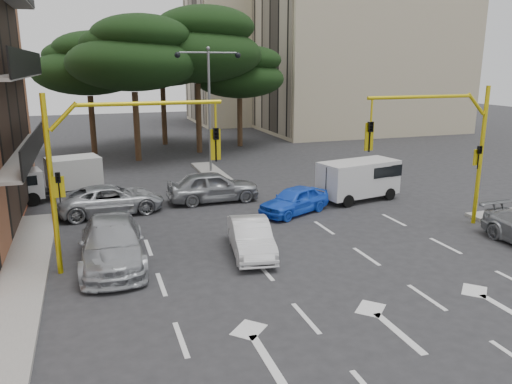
% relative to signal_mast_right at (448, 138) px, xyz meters
% --- Properties ---
extents(ground, '(120.00, 120.00, 0.00)m').
position_rel_signal_mast_right_xyz_m(ground, '(-6.80, -1.99, -3.88)').
color(ground, '#28282B').
rests_on(ground, ground).
extents(median_strip, '(1.40, 6.00, 0.15)m').
position_rel_signal_mast_right_xyz_m(median_strip, '(-6.80, 14.01, -3.81)').
color(median_strip, gray).
rests_on(median_strip, ground).
extents(apartment_beige_near, '(20.20, 12.15, 18.70)m').
position_rel_signal_mast_right_xyz_m(apartment_beige_near, '(13.15, 30.01, 5.47)').
color(apartment_beige_near, '#BEB28E').
rests_on(apartment_beige_near, ground).
extents(apartment_beige_far, '(16.20, 12.15, 16.70)m').
position_rel_signal_mast_right_xyz_m(apartment_beige_far, '(6.15, 42.01, 4.47)').
color(apartment_beige_far, '#BEB28E').
rests_on(apartment_beige_far, ground).
extents(pine_left_near, '(9.15, 9.15, 10.23)m').
position_rel_signal_mast_right_xyz_m(pine_left_near, '(-10.75, 19.96, 3.72)').
color(pine_left_near, '#382616').
rests_on(pine_left_near, ground).
extents(pine_center, '(9.98, 9.98, 11.16)m').
position_rel_signal_mast_right_xyz_m(pine_center, '(-5.75, 21.96, 4.41)').
color(pine_center, '#382616').
rests_on(pine_center, ground).
extents(pine_left_far, '(8.32, 8.32, 9.30)m').
position_rel_signal_mast_right_xyz_m(pine_left_far, '(-13.75, 23.96, 3.03)').
color(pine_left_far, '#382616').
rests_on(pine_left_far, ground).
extents(pine_right, '(7.49, 7.49, 8.37)m').
position_rel_signal_mast_right_xyz_m(pine_right, '(-1.75, 23.96, 2.33)').
color(pine_right, '#382616').
rests_on(pine_right, ground).
extents(pine_back, '(9.15, 9.15, 10.23)m').
position_rel_signal_mast_right_xyz_m(pine_back, '(-7.75, 26.96, 3.72)').
color(pine_back, '#382616').
rests_on(pine_back, ground).
extents(signal_mast_right, '(5.79, 0.37, 6.00)m').
position_rel_signal_mast_right_xyz_m(signal_mast_right, '(0.00, 0.00, 0.00)').
color(signal_mast_right, gold).
rests_on(signal_mast_right, ground).
extents(signal_mast_left, '(5.79, 0.37, 6.00)m').
position_rel_signal_mast_right_xyz_m(signal_mast_left, '(-13.61, 0.00, 0.00)').
color(signal_mast_left, gold).
rests_on(signal_mast_left, ground).
extents(street_lamp_center, '(4.16, 0.36, 7.77)m').
position_rel_signal_mast_right_xyz_m(street_lamp_center, '(-6.80, 14.01, 1.54)').
color(street_lamp_center, slate).
rests_on(street_lamp_center, median_strip).
extents(car_white_hatch, '(1.96, 4.08, 1.29)m').
position_rel_signal_mast_right_xyz_m(car_white_hatch, '(-8.74, -0.36, -3.24)').
color(car_white_hatch, silver).
rests_on(car_white_hatch, ground).
extents(car_blue_compact, '(4.06, 3.00, 1.29)m').
position_rel_signal_mast_right_xyz_m(car_blue_compact, '(-5.19, 3.94, -3.24)').
color(car_blue_compact, blue).
rests_on(car_blue_compact, ground).
extents(car_silver_wagon, '(2.36, 5.43, 1.55)m').
position_rel_signal_mast_right_xyz_m(car_silver_wagon, '(-13.66, 0.27, -3.11)').
color(car_silver_wagon, '#A6A9AF').
rests_on(car_silver_wagon, ground).
extents(car_silver_cross_a, '(5.13, 2.84, 1.36)m').
position_rel_signal_mast_right_xyz_m(car_silver_cross_a, '(-13.37, 6.70, -3.21)').
color(car_silver_cross_a, '#ABAFB3').
rests_on(car_silver_cross_a, ground).
extents(car_silver_cross_b, '(4.68, 1.89, 1.59)m').
position_rel_signal_mast_right_xyz_m(car_silver_cross_b, '(-8.31, 7.23, -3.09)').
color(car_silver_cross_b, gray).
rests_on(car_silver_cross_b, ground).
extents(van_white, '(4.44, 2.64, 2.08)m').
position_rel_signal_mast_right_xyz_m(van_white, '(-1.09, 5.18, -2.84)').
color(van_white, silver).
rests_on(van_white, ground).
extents(box_truck_a, '(4.64, 2.80, 2.13)m').
position_rel_signal_mast_right_xyz_m(box_truck_a, '(-15.80, 10.36, -2.82)').
color(box_truck_a, silver).
rests_on(box_truck_a, ground).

